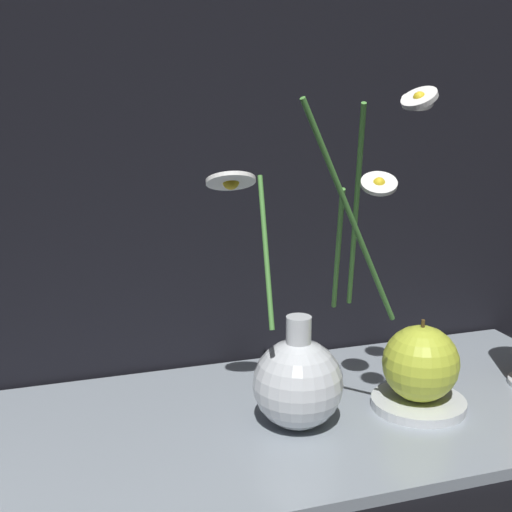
# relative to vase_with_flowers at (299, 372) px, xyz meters

# --- Properties ---
(ground_plane) EXTENTS (6.00, 6.00, 0.00)m
(ground_plane) POSITION_rel_vase_with_flowers_xyz_m (-0.05, 0.02, -0.07)
(ground_plane) COLOR black
(shelf) EXTENTS (0.86, 0.33, 0.01)m
(shelf) POSITION_rel_vase_with_flowers_xyz_m (-0.05, 0.02, -0.07)
(shelf) COLOR gray
(shelf) RESTS_ON ground_plane
(vase_with_flowers) EXTENTS (0.21, 0.19, 0.34)m
(vase_with_flowers) POSITION_rel_vase_with_flowers_xyz_m (0.00, 0.00, 0.00)
(vase_with_flowers) COLOR silver
(vase_with_flowers) RESTS_ON shelf
(saucer_plate) EXTENTS (0.10, 0.10, 0.01)m
(saucer_plate) POSITION_rel_vase_with_flowers_xyz_m (0.14, -0.00, -0.05)
(saucer_plate) COLOR silver
(saucer_plate) RESTS_ON shelf
(orange_fruit) EXTENTS (0.08, 0.08, 0.09)m
(orange_fruit) POSITION_rel_vase_with_flowers_xyz_m (0.14, -0.00, -0.01)
(orange_fruit) COLOR #B7C638
(orange_fruit) RESTS_ON saucer_plate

